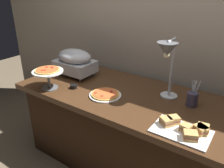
% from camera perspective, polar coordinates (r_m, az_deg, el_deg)
% --- Properties ---
extents(ground_plane, '(8.00, 8.00, 0.00)m').
position_cam_1_polar(ground_plane, '(2.39, 2.66, -18.74)').
color(ground_plane, brown).
extents(back_wall, '(4.40, 0.04, 2.40)m').
position_cam_1_polar(back_wall, '(2.24, 10.28, 12.78)').
color(back_wall, tan).
rests_on(back_wall, ground_plane).
extents(buffet_table, '(1.90, 0.84, 0.76)m').
position_cam_1_polar(buffet_table, '(2.15, 2.86, -11.19)').
color(buffet_table, '#422816').
rests_on(buffet_table, ground_plane).
extents(chafing_dish, '(0.39, 0.27, 0.27)m').
position_cam_1_polar(chafing_dish, '(2.31, -9.33, 5.73)').
color(chafing_dish, '#B7BABF').
rests_on(chafing_dish, buffet_table).
extents(heat_lamp, '(0.15, 0.29, 0.50)m').
position_cam_1_polar(heat_lamp, '(1.71, 13.85, 6.97)').
color(heat_lamp, '#B7BABF').
rests_on(heat_lamp, buffet_table).
extents(pizza_plate_front, '(0.27, 0.27, 0.03)m').
position_cam_1_polar(pizza_plate_front, '(1.89, -1.72, -2.68)').
color(pizza_plate_front, white).
rests_on(pizza_plate_front, buffet_table).
extents(pizza_plate_center, '(0.27, 0.27, 0.19)m').
position_cam_1_polar(pizza_plate_center, '(2.06, -15.83, 2.72)').
color(pizza_plate_center, '#595B60').
rests_on(pizza_plate_center, buffet_table).
extents(sandwich_platter, '(0.36, 0.23, 0.06)m').
position_cam_1_polar(sandwich_platter, '(1.53, 17.79, -10.67)').
color(sandwich_platter, white).
rests_on(sandwich_platter, buffet_table).
extents(sauce_cup_near, '(0.06, 0.06, 0.03)m').
position_cam_1_polar(sauce_cup_near, '(2.06, -9.64, -0.59)').
color(sauce_cup_near, black).
rests_on(sauce_cup_near, buffet_table).
extents(utensil_holder, '(0.08, 0.08, 0.21)m').
position_cam_1_polar(utensil_holder, '(1.83, 19.54, -3.53)').
color(utensil_holder, '#383347').
rests_on(utensil_holder, buffet_table).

